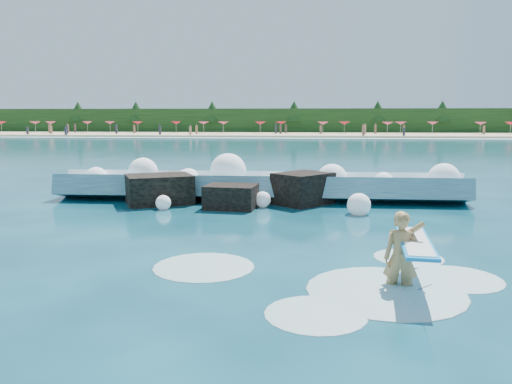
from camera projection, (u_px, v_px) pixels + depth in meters
ground at (193, 247)px, 13.22m from camera, size 200.00×200.00×0.00m
beach at (286, 135)px, 89.99m from camera, size 140.00×20.00×0.40m
wet_band at (284, 138)px, 79.18m from camera, size 140.00×5.00×0.08m
treeline at (288, 121)px, 99.49m from camera, size 140.00×4.00×5.00m
breaking_wave at (259, 187)px, 20.90m from camera, size 16.71×2.66×1.44m
rock_cluster at (224, 193)px, 19.60m from camera, size 8.54×3.35×1.45m
surfer_with_board at (404, 255)px, 9.95m from camera, size 1.10×3.03×1.89m
wave_spray at (263, 178)px, 20.60m from camera, size 15.41×4.41×1.98m
surf_foam at (361, 284)px, 10.30m from camera, size 9.47×5.54×0.16m
beach_umbrellas at (286, 123)px, 91.83m from camera, size 113.42×6.83×0.50m
beachgoers at (278, 130)px, 87.00m from camera, size 107.00×13.54×1.94m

